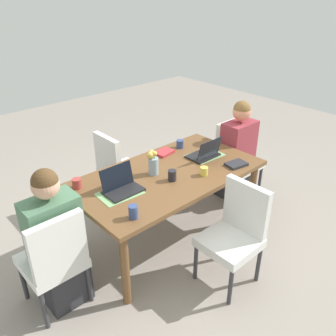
{
  "coord_description": "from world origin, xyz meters",
  "views": [
    {
      "loc": [
        1.95,
        2.14,
        2.32
      ],
      "look_at": [
        0.0,
        0.0,
        0.79
      ],
      "focal_mm": 37.52,
      "sensor_mm": 36.0,
      "label": 1
    }
  ],
  "objects_px": {
    "book_blue_cover": "(164,152)",
    "flower_vase": "(153,163)",
    "chair_head_left_left_near": "(235,155)",
    "person_head_right_left_mid": "(57,246)",
    "laptop_head_left_left_near": "(205,153)",
    "coffee_mug_near_right": "(180,144)",
    "chair_near_right_near": "(117,167)",
    "dining_table": "(168,180)",
    "chair_head_right_left_mid": "(55,257)",
    "coffee_mug_near_left": "(133,212)",
    "coffee_mug_centre_left": "(204,171)",
    "person_head_left_left_near": "(237,156)",
    "coffee_mug_far_left": "(172,175)",
    "coffee_mug_centre_right": "(77,183)",
    "laptop_head_right_left_mid": "(122,187)",
    "chair_far_left_far": "(236,230)",
    "book_red_cover": "(236,164)"
  },
  "relations": [
    {
      "from": "flower_vase",
      "to": "coffee_mug_near_left",
      "type": "relative_size",
      "value": 2.2
    },
    {
      "from": "chair_near_right_near",
      "to": "laptop_head_left_left_near",
      "type": "xyz_separation_m",
      "value": [
        -0.53,
        0.81,
        0.28
      ]
    },
    {
      "from": "chair_head_left_left_near",
      "to": "book_blue_cover",
      "type": "relative_size",
      "value": 4.5
    },
    {
      "from": "coffee_mug_near_right",
      "to": "book_red_cover",
      "type": "bearing_deg",
      "value": 99.59
    },
    {
      "from": "chair_near_right_near",
      "to": "coffee_mug_near_right",
      "type": "distance_m",
      "value": 0.75
    },
    {
      "from": "person_head_right_left_mid",
      "to": "laptop_head_left_left_near",
      "type": "distance_m",
      "value": 1.69
    },
    {
      "from": "flower_vase",
      "to": "book_blue_cover",
      "type": "relative_size",
      "value": 1.19
    },
    {
      "from": "coffee_mug_near_left",
      "to": "coffee_mug_centre_right",
      "type": "bearing_deg",
      "value": -82.22
    },
    {
      "from": "laptop_head_right_left_mid",
      "to": "coffee_mug_centre_right",
      "type": "bearing_deg",
      "value": -50.14
    },
    {
      "from": "person_head_right_left_mid",
      "to": "book_red_cover",
      "type": "bearing_deg",
      "value": 169.33
    },
    {
      "from": "person_head_left_left_near",
      "to": "coffee_mug_centre_left",
      "type": "height_order",
      "value": "person_head_left_left_near"
    },
    {
      "from": "chair_head_right_left_mid",
      "to": "coffee_mug_centre_left",
      "type": "distance_m",
      "value": 1.48
    },
    {
      "from": "coffee_mug_near_left",
      "to": "book_blue_cover",
      "type": "relative_size",
      "value": 0.54
    },
    {
      "from": "chair_head_left_left_near",
      "to": "chair_far_left_far",
      "type": "xyz_separation_m",
      "value": [
        1.15,
        0.9,
        0.0
      ]
    },
    {
      "from": "coffee_mug_near_right",
      "to": "person_head_right_left_mid",
      "type": "bearing_deg",
      "value": 11.74
    },
    {
      "from": "chair_head_right_left_mid",
      "to": "book_red_cover",
      "type": "distance_m",
      "value": 1.86
    },
    {
      "from": "laptop_head_left_left_near",
      "to": "person_head_left_left_near",
      "type": "bearing_deg",
      "value": -175.63
    },
    {
      "from": "flower_vase",
      "to": "coffee_mug_near_right",
      "type": "bearing_deg",
      "value": -156.72
    },
    {
      "from": "laptop_head_right_left_mid",
      "to": "book_blue_cover",
      "type": "xyz_separation_m",
      "value": [
        -0.77,
        -0.31,
        -0.03
      ]
    },
    {
      "from": "chair_head_right_left_mid",
      "to": "laptop_head_left_left_near",
      "type": "bearing_deg",
      "value": -177.63
    },
    {
      "from": "person_head_left_left_near",
      "to": "chair_near_right_near",
      "type": "relative_size",
      "value": 1.33
    },
    {
      "from": "coffee_mug_centre_left",
      "to": "dining_table",
      "type": "bearing_deg",
      "value": -49.99
    },
    {
      "from": "coffee_mug_centre_left",
      "to": "book_red_cover",
      "type": "relative_size",
      "value": 0.4
    },
    {
      "from": "laptop_head_left_left_near",
      "to": "person_head_right_left_mid",
      "type": "bearing_deg",
      "value": -0.11
    },
    {
      "from": "chair_far_left_far",
      "to": "person_head_right_left_mid",
      "type": "bearing_deg",
      "value": -33.05
    },
    {
      "from": "person_head_left_left_near",
      "to": "chair_head_right_left_mid",
      "type": "distance_m",
      "value": 2.36
    },
    {
      "from": "chair_near_right_near",
      "to": "coffee_mug_centre_right",
      "type": "xyz_separation_m",
      "value": [
        0.74,
        0.47,
        0.28
      ]
    },
    {
      "from": "chair_far_left_far",
      "to": "chair_near_right_near",
      "type": "bearing_deg",
      "value": -87.33
    },
    {
      "from": "chair_head_left_left_near",
      "to": "flower_vase",
      "type": "bearing_deg",
      "value": 1.52
    },
    {
      "from": "chair_far_left_far",
      "to": "coffee_mug_centre_right",
      "type": "bearing_deg",
      "value": -54.19
    },
    {
      "from": "coffee_mug_near_right",
      "to": "coffee_mug_far_left",
      "type": "height_order",
      "value": "coffee_mug_far_left"
    },
    {
      "from": "dining_table",
      "to": "coffee_mug_far_left",
      "type": "height_order",
      "value": "coffee_mug_far_left"
    },
    {
      "from": "laptop_head_left_left_near",
      "to": "coffee_mug_centre_left",
      "type": "bearing_deg",
      "value": 41.02
    },
    {
      "from": "person_head_left_left_near",
      "to": "laptop_head_left_left_near",
      "type": "xyz_separation_m",
      "value": [
        0.63,
        0.05,
        0.26
      ]
    },
    {
      "from": "coffee_mug_centre_left",
      "to": "laptop_head_right_left_mid",
      "type": "bearing_deg",
      "value": -21.03
    },
    {
      "from": "book_blue_cover",
      "to": "flower_vase",
      "type": "bearing_deg",
      "value": 26.17
    },
    {
      "from": "chair_far_left_far",
      "to": "coffee_mug_far_left",
      "type": "height_order",
      "value": "chair_far_left_far"
    },
    {
      "from": "chair_head_right_left_mid",
      "to": "chair_far_left_far",
      "type": "height_order",
      "value": "same"
    },
    {
      "from": "person_head_right_left_mid",
      "to": "laptop_head_right_left_mid",
      "type": "bearing_deg",
      "value": -177.21
    },
    {
      "from": "chair_far_left_far",
      "to": "book_blue_cover",
      "type": "relative_size",
      "value": 4.5
    },
    {
      "from": "chair_head_left_left_near",
      "to": "person_head_right_left_mid",
      "type": "relative_size",
      "value": 0.75
    },
    {
      "from": "chair_head_right_left_mid",
      "to": "flower_vase",
      "type": "distance_m",
      "value": 1.18
    },
    {
      "from": "coffee_mug_centre_right",
      "to": "coffee_mug_far_left",
      "type": "height_order",
      "value": "coffee_mug_far_left"
    },
    {
      "from": "person_head_right_left_mid",
      "to": "coffee_mug_centre_right",
      "type": "bearing_deg",
      "value": -139.68
    },
    {
      "from": "chair_head_right_left_mid",
      "to": "laptop_head_right_left_mid",
      "type": "xyz_separation_m",
      "value": [
        -0.71,
        -0.11,
        0.28
      ]
    },
    {
      "from": "person_head_right_left_mid",
      "to": "laptop_head_left_left_near",
      "type": "relative_size",
      "value": 3.73
    },
    {
      "from": "person_head_right_left_mid",
      "to": "laptop_head_left_left_near",
      "type": "height_order",
      "value": "person_head_right_left_mid"
    },
    {
      "from": "coffee_mug_near_left",
      "to": "coffee_mug_centre_left",
      "type": "distance_m",
      "value": 0.9
    },
    {
      "from": "dining_table",
      "to": "chair_head_right_left_mid",
      "type": "distance_m",
      "value": 1.24
    },
    {
      "from": "person_head_right_left_mid",
      "to": "coffee_mug_centre_left",
      "type": "height_order",
      "value": "person_head_right_left_mid"
    }
  ]
}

